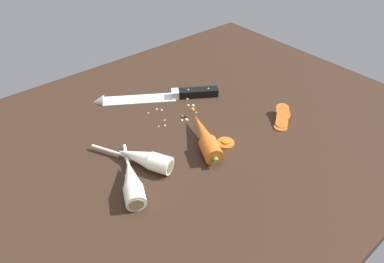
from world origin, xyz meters
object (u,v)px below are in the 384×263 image
(parsnip_front, at_px, (143,158))
(parsnip_mid_left, at_px, (132,182))
(chefs_knife, at_px, (155,97))
(carrot_slice_stack, at_px, (282,117))
(whole_carrot, at_px, (205,137))
(carrot_slice_stray_near, at_px, (226,142))

(parsnip_front, bearing_deg, parsnip_mid_left, -142.27)
(chefs_knife, bearing_deg, carrot_slice_stack, -57.05)
(chefs_knife, xyz_separation_m, parsnip_mid_left, (-0.22, -0.25, 0.01))
(whole_carrot, xyz_separation_m, parsnip_front, (-0.15, 0.03, -0.00))
(carrot_slice_stray_near, bearing_deg, parsnip_mid_left, 175.61)
(whole_carrot, height_order, carrot_slice_stack, whole_carrot)
(chefs_knife, distance_m, carrot_slice_stray_near, 0.27)
(parsnip_front, relative_size, parsnip_mid_left, 1.03)
(whole_carrot, xyz_separation_m, carrot_slice_stack, (0.21, -0.06, -0.01))
(carrot_slice_stray_near, bearing_deg, chefs_knife, 93.90)
(parsnip_front, xyz_separation_m, carrot_slice_stray_near, (0.19, -0.06, -0.02))
(parsnip_front, bearing_deg, whole_carrot, -11.70)
(chefs_knife, distance_m, carrot_slice_stack, 0.35)
(whole_carrot, bearing_deg, chefs_knife, 85.02)
(parsnip_mid_left, xyz_separation_m, carrot_slice_stack, (0.41, -0.05, -0.01))
(chefs_knife, height_order, parsnip_front, parsnip_front)
(parsnip_mid_left, bearing_deg, whole_carrot, 3.23)
(carrot_slice_stack, distance_m, carrot_slice_stray_near, 0.17)
(chefs_knife, relative_size, carrot_slice_stray_near, 7.48)
(parsnip_front, distance_m, parsnip_mid_left, 0.07)
(carrot_slice_stack, bearing_deg, chefs_knife, 122.95)
(carrot_slice_stack, bearing_deg, whole_carrot, 164.58)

